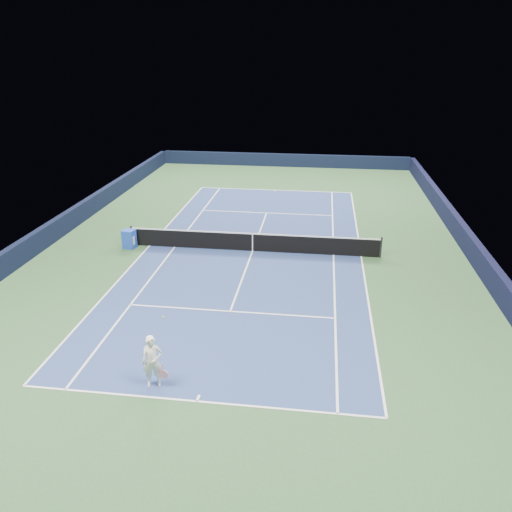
# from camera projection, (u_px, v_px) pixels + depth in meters

# --- Properties ---
(ground) EXTENTS (40.00, 40.00, 0.00)m
(ground) POSITION_uv_depth(u_px,v_px,m) (253.00, 251.00, 25.58)
(ground) COLOR #2B4D2A
(ground) RESTS_ON ground
(wall_far) EXTENTS (22.00, 0.35, 1.10)m
(wall_far) POSITION_uv_depth(u_px,v_px,m) (284.00, 160.00, 43.48)
(wall_far) COLOR black
(wall_far) RESTS_ON ground
(wall_right) EXTENTS (0.35, 40.00, 1.10)m
(wall_right) POSITION_uv_depth(u_px,v_px,m) (475.00, 252.00, 24.04)
(wall_right) COLOR black
(wall_right) RESTS_ON ground
(wall_left) EXTENTS (0.35, 40.00, 1.10)m
(wall_left) POSITION_uv_depth(u_px,v_px,m) (53.00, 231.00, 26.68)
(wall_left) COLOR black
(wall_left) RESTS_ON ground
(court_surface) EXTENTS (10.97, 23.77, 0.01)m
(court_surface) POSITION_uv_depth(u_px,v_px,m) (253.00, 251.00, 25.57)
(court_surface) COLOR navy
(court_surface) RESTS_ON ground
(baseline_far) EXTENTS (10.97, 0.08, 0.00)m
(baseline_far) POSITION_uv_depth(u_px,v_px,m) (275.00, 190.00, 36.43)
(baseline_far) COLOR white
(baseline_far) RESTS_ON ground
(baseline_near) EXTENTS (10.97, 0.08, 0.00)m
(baseline_near) POSITION_uv_depth(u_px,v_px,m) (197.00, 401.00, 14.71)
(baseline_near) COLOR white
(baseline_near) RESTS_ON ground
(sideline_doubles_right) EXTENTS (0.08, 23.77, 0.00)m
(sideline_doubles_right) POSITION_uv_depth(u_px,v_px,m) (361.00, 256.00, 24.90)
(sideline_doubles_right) COLOR white
(sideline_doubles_right) RESTS_ON ground
(sideline_doubles_left) EXTENTS (0.08, 23.77, 0.00)m
(sideline_doubles_left) POSITION_uv_depth(u_px,v_px,m) (150.00, 246.00, 26.24)
(sideline_doubles_left) COLOR white
(sideline_doubles_left) RESTS_ON ground
(sideline_singles_right) EXTENTS (0.08, 23.77, 0.00)m
(sideline_singles_right) POSITION_uv_depth(u_px,v_px,m) (334.00, 255.00, 25.07)
(sideline_singles_right) COLOR white
(sideline_singles_right) RESTS_ON ground
(sideline_singles_left) EXTENTS (0.08, 23.77, 0.00)m
(sideline_singles_left) POSITION_uv_depth(u_px,v_px,m) (175.00, 247.00, 26.07)
(sideline_singles_left) COLOR white
(sideline_singles_left) RESTS_ON ground
(service_line_far) EXTENTS (8.23, 0.08, 0.00)m
(service_line_far) POSITION_uv_depth(u_px,v_px,m) (267.00, 213.00, 31.42)
(service_line_far) COLOR white
(service_line_far) RESTS_ON ground
(service_line_near) EXTENTS (8.23, 0.08, 0.00)m
(service_line_near) POSITION_uv_depth(u_px,v_px,m) (230.00, 311.00, 19.72)
(service_line_near) COLOR white
(service_line_near) RESTS_ON ground
(center_service_line) EXTENTS (0.08, 12.80, 0.00)m
(center_service_line) POSITION_uv_depth(u_px,v_px,m) (253.00, 251.00, 25.57)
(center_service_line) COLOR white
(center_service_line) RESTS_ON ground
(center_mark_far) EXTENTS (0.08, 0.30, 0.00)m
(center_mark_far) POSITION_uv_depth(u_px,v_px,m) (275.00, 191.00, 36.30)
(center_mark_far) COLOR white
(center_mark_far) RESTS_ON ground
(center_mark_near) EXTENTS (0.08, 0.30, 0.00)m
(center_mark_near) POSITION_uv_depth(u_px,v_px,m) (198.00, 398.00, 14.85)
(center_mark_near) COLOR white
(center_mark_near) RESTS_ON ground
(tennis_net) EXTENTS (12.90, 0.10, 1.07)m
(tennis_net) POSITION_uv_depth(u_px,v_px,m) (253.00, 242.00, 25.38)
(tennis_net) COLOR black
(tennis_net) RESTS_ON ground
(sponsor_cube) EXTENTS (0.67, 0.62, 0.98)m
(sponsor_cube) POSITION_uv_depth(u_px,v_px,m) (129.00, 239.00, 25.81)
(sponsor_cube) COLOR blue
(sponsor_cube) RESTS_ON ground
(tennis_player) EXTENTS (0.83, 1.32, 1.87)m
(tennis_player) POSITION_uv_depth(u_px,v_px,m) (153.00, 361.00, 15.11)
(tennis_player) COLOR white
(tennis_player) RESTS_ON ground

